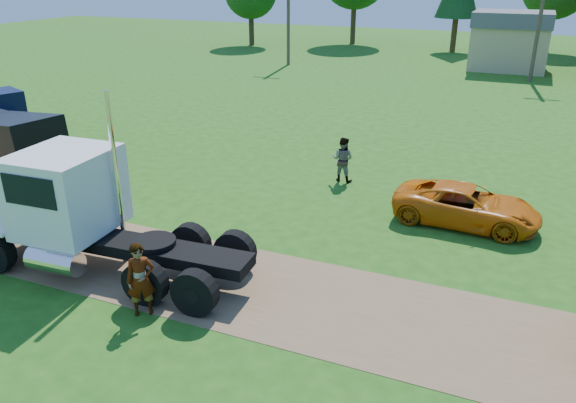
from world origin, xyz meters
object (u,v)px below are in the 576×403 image
at_px(navy_truck, 2,123).
at_px(spectator_a, 141,280).
at_px(white_semi_tractor, 72,209).
at_px(orange_pickup, 466,205).

bearing_deg(navy_truck, spectator_a, -8.39).
bearing_deg(white_semi_tractor, spectator_a, -26.01).
relative_size(navy_truck, spectator_a, 3.34).
distance_m(white_semi_tractor, navy_truck, 12.94).
height_order(white_semi_tractor, spectator_a, white_semi_tractor).
bearing_deg(orange_pickup, white_semi_tractor, 128.88).
xyz_separation_m(white_semi_tractor, orange_pickup, (10.08, 7.31, -1.06)).
bearing_deg(white_semi_tractor, navy_truck, 143.30).
bearing_deg(white_semi_tractor, orange_pickup, 32.81).
relative_size(navy_truck, orange_pickup, 1.34).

